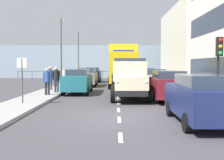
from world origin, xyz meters
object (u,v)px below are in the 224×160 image
Objects in this scene: lamp_post_far at (78,51)px; car_navy_kerbside_near at (201,98)px; truck_vintage_cream at (129,80)px; pedestrian_by_lamp at (50,76)px; lamp_post_promenade at (61,46)px; pedestrian_in_dark_coat at (47,79)px; car_white_kerbside_2 at (154,80)px; car_black_oppositeside_2 at (93,74)px; car_teal_oppositeside_0 at (78,81)px; car_grey_oppositeside_1 at (87,77)px; pedestrian_with_bag at (56,77)px; lorry_cargo_yellow at (123,64)px; car_maroon_kerbside_1 at (168,85)px; pedestrian_couple_b at (55,76)px; car_silver_kerbside_3 at (145,76)px; street_sign at (22,72)px; traffic_light_near at (219,56)px; pedestrian_couple_a at (64,75)px.

car_navy_kerbside_near is at bearing 106.61° from lamp_post_far.
pedestrian_by_lamp is (5.85, -4.91, 0.02)m from truck_vintage_cream.
pedestrian_in_dark_coat is at bearing 94.14° from lamp_post_promenade.
car_black_oppositeside_2 is at bearing -62.81° from car_white_kerbside_2.
car_white_kerbside_2 is at bearing -162.66° from car_teal_oppositeside_0.
car_teal_oppositeside_0 is 6.41m from car_grey_oppositeside_1.
lamp_post_promenade is (0.55, -7.56, 2.61)m from pedestrian_in_dark_coat.
pedestrian_with_bag is 0.29× the size of lamp_post_promenade.
pedestrian_by_lamp is at bearing 87.74° from lamp_post_promenade.
lamp_post_promenade reaches higher than car_navy_kerbside_near.
car_teal_oppositeside_0 is 0.75× the size of lamp_post_promenade.
lamp_post_promenade is (7.85, -3.44, 2.86)m from car_white_kerbside_2.
car_maroon_kerbside_1 is at bearing 102.57° from lorry_cargo_yellow.
pedestrian_couple_b is at bearing -60.24° from car_navy_kerbside_near.
pedestrian_in_dark_coat is (7.30, 10.04, 0.25)m from car_silver_kerbside_3.
street_sign reaches higher than car_maroon_kerbside_1.
lamp_post_far reaches higher than pedestrian_in_dark_coat.
traffic_light_near reaches higher than car_grey_oppositeside_1.
car_white_kerbside_2 is 9.03m from lamp_post_promenade.
car_grey_oppositeside_1 is at bearing 90.00° from car_black_oppositeside_2.
truck_vintage_cream is 1.43× the size of car_black_oppositeside_2.
pedestrian_couple_a is at bearing -71.92° from car_teal_oppositeside_0.
pedestrian_couple_b is at bearing 73.26° from car_black_oppositeside_2.
pedestrian_with_bag is 5.41m from street_sign.
car_navy_kerbside_near is (-2.15, 6.59, -0.28)m from truck_vintage_cream.
car_white_kerbside_2 is 2.38× the size of pedestrian_with_bag.
lamp_post_far is (-0.51, -11.49, 2.72)m from pedestrian_couple_b.
lamp_post_far reaches higher than car_maroon_kerbside_1.
pedestrian_with_bag is at bearing 114.29° from pedestrian_by_lamp.
lamp_post_far reaches higher than lamp_post_promenade.
lamp_post_promenade reaches higher than car_black_oppositeside_2.
car_navy_kerbside_near is at bearing 108.09° from truck_vintage_cream.
lamp_post_far reaches higher than car_black_oppositeside_2.
pedestrian_couple_a is at bearing 68.45° from car_black_oppositeside_2.
pedestrian_couple_a is (7.95, 0.69, 0.18)m from car_silver_kerbside_3.
car_black_oppositeside_2 is 18.98m from street_sign.
lamp_post_far reaches higher than car_white_kerbside_2.
car_maroon_kerbside_1 is 11.76m from car_silver_kerbside_3.
car_silver_kerbside_3 is 2.37× the size of pedestrian_by_lamp.
pedestrian_couple_b is (5.92, 2.02, -0.99)m from lorry_cargo_yellow.
car_teal_oppositeside_0 is at bearing 17.34° from car_white_kerbside_2.
pedestrian_with_bag reaches higher than car_teal_oppositeside_0.
car_navy_kerbside_near is 17.82m from car_silver_kerbside_3.
pedestrian_couple_a is at bearing -90.51° from pedestrian_by_lamp.
lorry_cargo_yellow is 4.62× the size of pedestrian_by_lamp.
car_white_kerbside_2 is at bearing -77.33° from traffic_light_near.
car_black_oppositeside_2 is (3.51, -16.33, -0.28)m from truck_vintage_cream.
car_grey_oppositeside_1 is at bearing -61.61° from car_maroon_kerbside_1.
car_maroon_kerbside_1 is 21.46m from lamp_post_far.
traffic_light_near is at bearing 125.78° from pedestrian_couple_a.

